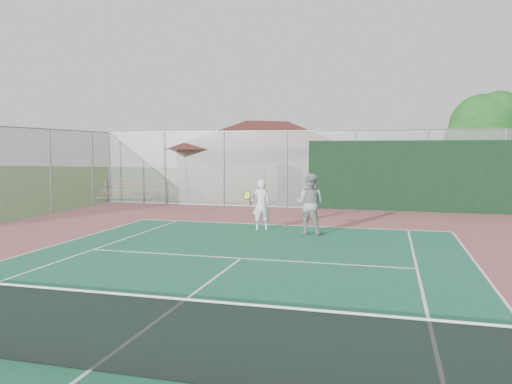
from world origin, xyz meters
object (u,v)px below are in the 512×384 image
tree (486,130)px  player_white_front (261,205)px  clubhouse (268,151)px  player_grey_back (310,204)px  bleachers (132,188)px

tree → player_white_front: size_ratio=3.34×
clubhouse → player_grey_back: (4.54, -13.16, -1.61)m
clubhouse → player_grey_back: clubhouse is taller
clubhouse → player_white_front: clubhouse is taller
bleachers → tree: (17.98, 3.50, 3.08)m
player_white_front → clubhouse: bearing=-95.3°
bleachers → tree: size_ratio=0.62×
player_white_front → player_grey_back: (1.68, -0.37, 0.11)m
player_white_front → bleachers: bearing=-59.3°
player_grey_back → bleachers: bearing=-29.2°
bleachers → tree: 18.57m
player_grey_back → clubhouse: bearing=-62.2°
player_white_front → player_grey_back: player_grey_back is taller
clubhouse → bleachers: clubhouse is taller
clubhouse → tree: bearing=-29.5°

